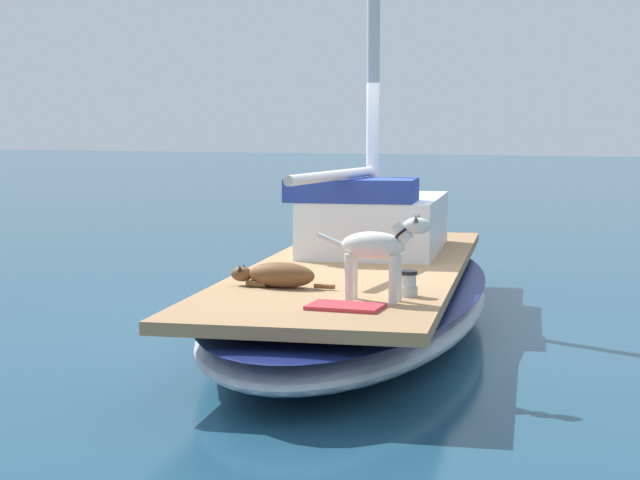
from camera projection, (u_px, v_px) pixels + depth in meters
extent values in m
plane|color=navy|center=(358.00, 329.00, 10.42)|extent=(120.00, 120.00, 0.00)
ellipsoid|color=#B2B7C1|center=(358.00, 302.00, 10.39)|extent=(3.83, 7.55, 0.56)
ellipsoid|color=navy|center=(358.00, 284.00, 10.37)|extent=(3.85, 7.58, 0.08)
cube|color=#A37A51|center=(358.00, 269.00, 10.36)|extent=(3.28, 6.89, 0.10)
cylinder|color=silver|center=(335.00, 175.00, 10.12)|extent=(0.10, 2.20, 0.10)
cube|color=silver|center=(376.00, 224.00, 11.48)|extent=(1.80, 2.43, 0.60)
cube|color=navy|center=(352.00, 190.00, 10.73)|extent=(1.44, 0.94, 0.24)
ellipsoid|color=silver|center=(373.00, 245.00, 8.14)|extent=(0.53, 0.26, 0.22)
cylinder|color=silver|center=(397.00, 277.00, 8.17)|extent=(0.07, 0.07, 0.38)
cylinder|color=silver|center=(393.00, 280.00, 8.05)|extent=(0.07, 0.07, 0.38)
cylinder|color=silver|center=(353.00, 275.00, 8.29)|extent=(0.07, 0.07, 0.38)
cylinder|color=silver|center=(349.00, 278.00, 8.17)|extent=(0.07, 0.07, 0.38)
cylinder|color=silver|center=(402.00, 232.00, 8.05)|extent=(0.19, 0.12, 0.19)
ellipsoid|color=silver|center=(417.00, 226.00, 8.01)|extent=(0.23, 0.14, 0.13)
cone|color=#504E4A|center=(419.00, 218.00, 8.05)|extent=(0.05, 0.05, 0.06)
cone|color=#504E4A|center=(416.00, 219.00, 7.96)|extent=(0.05, 0.05, 0.06)
torus|color=black|center=(402.00, 232.00, 8.05)|extent=(0.13, 0.14, 0.10)
cylinder|color=silver|center=(330.00, 240.00, 8.25)|extent=(0.22, 0.06, 0.12)
ellipsoid|color=brown|center=(282.00, 275.00, 8.87)|extent=(0.62, 0.30, 0.22)
ellipsoid|color=brown|center=(242.00, 274.00, 8.99)|extent=(0.21, 0.14, 0.13)
cone|color=black|center=(240.00, 268.00, 8.94)|extent=(0.05, 0.05, 0.05)
cone|color=black|center=(244.00, 267.00, 9.02)|extent=(0.05, 0.05, 0.05)
cylinder|color=brown|center=(256.00, 284.00, 8.89)|extent=(0.18, 0.07, 0.06)
cylinder|color=brown|center=(262.00, 282.00, 9.00)|extent=(0.18, 0.07, 0.06)
cylinder|color=brown|center=(324.00, 286.00, 8.75)|extent=(0.18, 0.05, 0.04)
cylinder|color=#B7B7BC|center=(408.00, 291.00, 8.43)|extent=(0.16, 0.16, 0.08)
cylinder|color=#B7B7BC|center=(408.00, 280.00, 8.42)|extent=(0.13, 0.13, 0.10)
cylinder|color=black|center=(408.00, 273.00, 8.41)|extent=(0.15, 0.15, 0.03)
torus|color=beige|center=(280.00, 275.00, 9.49)|extent=(0.32, 0.32, 0.04)
cube|color=#C6333D|center=(346.00, 306.00, 7.87)|extent=(0.58, 0.40, 0.03)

